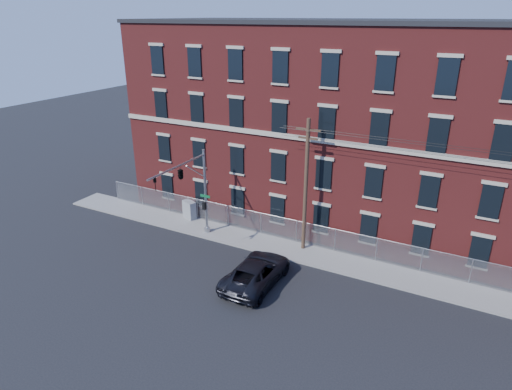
{
  "coord_description": "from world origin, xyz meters",
  "views": [
    {
      "loc": [
        12.82,
        -22.61,
        16.7
      ],
      "look_at": [
        -1.21,
        4.0,
        4.45
      ],
      "focal_mm": 31.31,
      "sensor_mm": 36.0,
      "label": 1
    }
  ],
  "objects_px": {
    "utility_pole_near": "(306,184)",
    "utility_cabinet": "(189,210)",
    "traffic_signal_mast": "(187,180)",
    "pickup_truck": "(256,272)"
  },
  "relations": [
    {
      "from": "traffic_signal_mast",
      "to": "pickup_truck",
      "type": "xyz_separation_m",
      "value": [
        7.0,
        -2.33,
        -4.53
      ]
    },
    {
      "from": "traffic_signal_mast",
      "to": "utility_pole_near",
      "type": "xyz_separation_m",
      "value": [
        8.0,
        3.42,
        -0.05
      ]
    },
    {
      "from": "traffic_signal_mast",
      "to": "utility_pole_near",
      "type": "relative_size",
      "value": 0.7
    },
    {
      "from": "pickup_truck",
      "to": "utility_pole_near",
      "type": "bearing_deg",
      "value": -99.99
    },
    {
      "from": "utility_pole_near",
      "to": "utility_cabinet",
      "type": "relative_size",
      "value": 6.36
    },
    {
      "from": "utility_pole_near",
      "to": "pickup_truck",
      "type": "bearing_deg",
      "value": -99.89
    },
    {
      "from": "pickup_truck",
      "to": "utility_cabinet",
      "type": "bearing_deg",
      "value": -32.17
    },
    {
      "from": "traffic_signal_mast",
      "to": "utility_pole_near",
      "type": "height_order",
      "value": "utility_pole_near"
    },
    {
      "from": "utility_cabinet",
      "to": "utility_pole_near",
      "type": "bearing_deg",
      "value": 18.32
    },
    {
      "from": "traffic_signal_mast",
      "to": "pickup_truck",
      "type": "bearing_deg",
      "value": -18.43
    }
  ]
}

